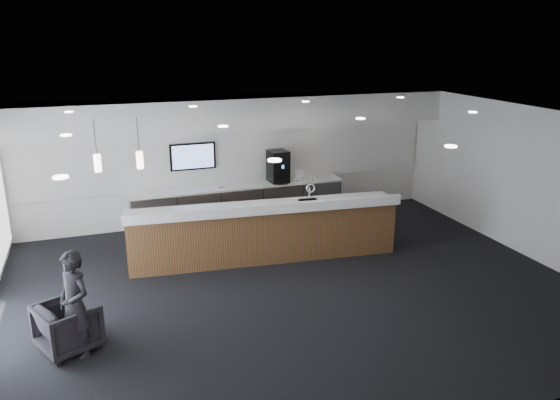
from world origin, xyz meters
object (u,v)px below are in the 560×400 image
object	(u,v)px
service_counter	(264,231)
armchair	(68,326)
coffee_machine	(278,166)
lounge_guest	(75,304)

from	to	relation	value
service_counter	armchair	bearing A→B (deg)	-143.37
service_counter	coffee_machine	xyz separation A→B (m)	(1.05, 2.18, 0.75)
service_counter	armchair	size ratio (longest dim) A/B	6.94
coffee_machine	lounge_guest	bearing A→B (deg)	-138.24
coffee_machine	lounge_guest	xyz separation A→B (m)	(-4.57, -4.57, -0.55)
coffee_machine	lounge_guest	distance (m)	6.49
coffee_machine	armchair	size ratio (longest dim) A/B	0.96
armchair	lounge_guest	distance (m)	0.48
service_counter	armchair	xyz separation A→B (m)	(-3.66, -2.20, -0.22)
coffee_machine	lounge_guest	world-z (taller)	coffee_machine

